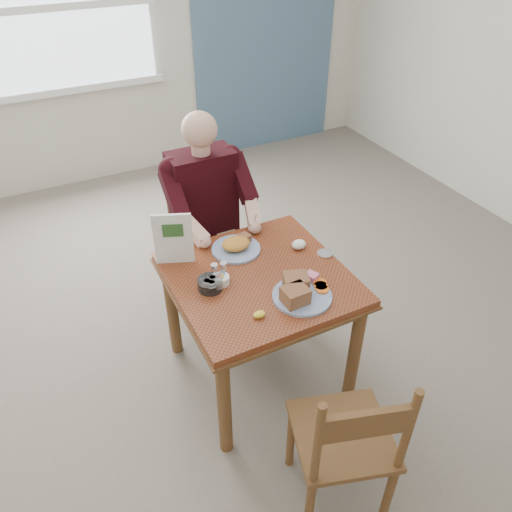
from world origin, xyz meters
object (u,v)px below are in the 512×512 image
chair_near (346,442)px  far_plate (236,246)px  chair_far (205,241)px  near_plate (299,291)px  table (259,292)px  diner (208,204)px

chair_near → far_plate: bearing=88.8°
chair_far → near_plate: (0.10, -1.04, 0.31)m
table → chair_far: (0.00, 0.80, -0.16)m
table → chair_near: (-0.03, -0.89, -0.16)m
near_plate → chair_near: bearing=-101.7°
chair_far → near_plate: chair_far is taller
table → near_plate: near_plate is taller
chair_near → far_plate: chair_near is taller
chair_far → far_plate: 0.61m
near_plate → table: bearing=112.7°
chair_near → near_plate: (0.13, 0.65, 0.31)m
table → diner: bearing=90.0°
chair_far → far_plate: bearing=-90.9°
chair_near → near_plate: chair_near is taller
chair_far → diner: bearing=-90.0°
diner → far_plate: 0.44m
table → chair_near: 0.90m
diner → chair_near: bearing=-91.2°
diner → near_plate: size_ratio=4.15×
chair_far → far_plate: chair_far is taller
chair_far → far_plate: (-0.01, -0.53, 0.30)m
chair_far → diner: diner is taller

